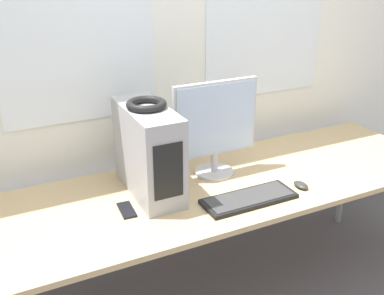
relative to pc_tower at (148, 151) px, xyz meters
name	(u,v)px	position (x,y,z in m)	size (l,w,h in m)	color
wall_back	(178,42)	(0.35, 0.43, 0.41)	(8.00, 0.07, 2.70)	silver
desk	(221,191)	(0.35, -0.09, -0.25)	(2.50, 0.77, 0.73)	tan
pc_tower	(148,151)	(0.00, 0.00, 0.00)	(0.19, 0.48, 0.43)	#9E9EA3
headphones	(146,104)	(0.00, 0.00, 0.23)	(0.18, 0.18, 0.03)	black
monitor_main	(215,125)	(0.37, 0.03, 0.06)	(0.46, 0.20, 0.50)	#B7B7BC
keyboard	(249,199)	(0.38, -0.29, -0.20)	(0.45, 0.17, 0.02)	black
mouse	(301,185)	(0.68, -0.29, -0.20)	(0.05, 0.09, 0.03)	#2D2D2D
cell_phone	(127,210)	(-0.16, -0.13, -0.21)	(0.07, 0.14, 0.01)	black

